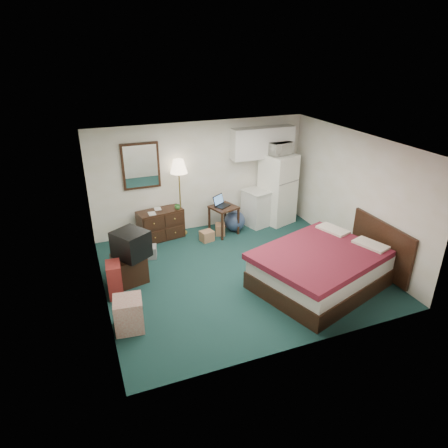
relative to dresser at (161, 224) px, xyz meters
name	(u,v)px	position (x,y,z in m)	size (l,w,h in m)	color
floor	(239,271)	(1.06, -1.98, -0.34)	(5.00, 4.50, 0.01)	#18413D
ceiling	(241,143)	(1.06, -1.98, 2.16)	(5.00, 4.50, 0.01)	beige
walls	(240,212)	(1.06, -1.98, 0.91)	(5.01, 4.51, 2.50)	beige
mirror	(141,166)	(-0.29, 0.24, 1.31)	(0.80, 0.06, 1.00)	white
upper_cabinets	(263,143)	(2.51, 0.10, 1.61)	(1.50, 0.35, 0.70)	white
headboard	(380,247)	(3.52, -2.97, 0.21)	(0.06, 1.56, 1.00)	black
dresser	(161,224)	(0.00, 0.00, 0.00)	(0.99, 0.45, 0.67)	black
floor_lamp	(180,198)	(0.49, 0.07, 0.54)	(0.38, 0.38, 1.75)	gold
desk	(224,220)	(1.40, -0.30, 0.00)	(0.53, 0.53, 0.68)	black
exercise_ball	(235,221)	(1.70, -0.24, -0.09)	(0.49, 0.49, 0.49)	navy
kitchen_counter	(261,207)	(2.45, -0.07, 0.09)	(0.77, 0.59, 0.84)	white
fridge	(278,189)	(2.86, -0.10, 0.51)	(0.69, 0.69, 1.69)	white
bed	(320,269)	(2.21, -2.97, 0.01)	(2.17, 1.69, 0.69)	maroon
tv_stand	(130,268)	(-0.94, -1.53, -0.08)	(0.51, 0.56, 0.51)	black
suitcase	(115,280)	(-1.25, -1.93, -0.02)	(0.24, 0.39, 0.63)	maroon
retail_box	(129,314)	(-1.17, -2.92, -0.07)	(0.43, 0.43, 0.54)	beige
file_bin	(148,252)	(-0.46, -0.78, -0.21)	(0.35, 0.27, 0.25)	gray
cardboard_box_a	(207,236)	(0.92, -0.51, -0.22)	(0.28, 0.23, 0.23)	#A87B5B
cardboard_box_b	(220,229)	(1.31, -0.31, -0.21)	(0.21, 0.25, 0.25)	#A87B5B
laptop	(223,201)	(1.39, -0.27, 0.46)	(0.34, 0.28, 0.24)	black
crt_tv	(131,244)	(-0.88, -1.56, 0.42)	(0.53, 0.57, 0.49)	black
microwave	(280,147)	(2.85, -0.11, 1.53)	(0.53, 0.29, 0.36)	white
book_a	(148,210)	(-0.28, -0.14, 0.44)	(0.15, 0.02, 0.21)	#A87B5B
book_b	(154,206)	(-0.10, 0.08, 0.44)	(0.15, 0.02, 0.20)	#A87B5B
mug	(177,206)	(0.39, -0.07, 0.40)	(0.13, 0.10, 0.13)	#3F8036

